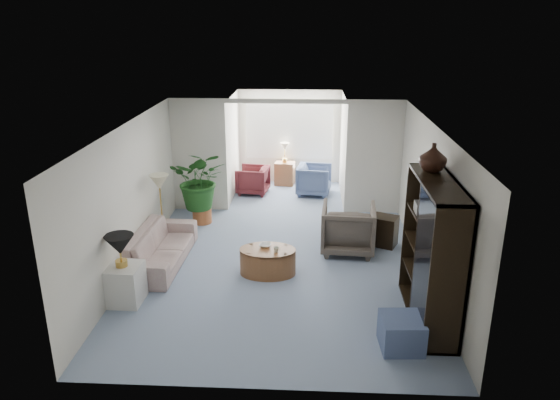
# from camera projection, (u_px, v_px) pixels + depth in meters

# --- Properties ---
(floor) EXTENTS (6.00, 6.00, 0.00)m
(floor) POSITION_uv_depth(u_px,v_px,m) (278.00, 272.00, 9.06)
(floor) COLOR #8392AE
(floor) RESTS_ON ground
(sunroom_floor) EXTENTS (2.60, 2.60, 0.00)m
(sunroom_floor) POSITION_uv_depth(u_px,v_px,m) (287.00, 195.00, 12.92)
(sunroom_floor) COLOR #8392AE
(sunroom_floor) RESTS_ON ground
(back_pier_left) EXTENTS (1.20, 0.12, 2.50)m
(back_pier_left) POSITION_uv_depth(u_px,v_px,m) (199.00, 156.00, 11.56)
(back_pier_left) COLOR beige
(back_pier_left) RESTS_ON ground
(back_pier_right) EXTENTS (1.20, 0.12, 2.50)m
(back_pier_right) POSITION_uv_depth(u_px,v_px,m) (374.00, 158.00, 11.38)
(back_pier_right) COLOR beige
(back_pier_right) RESTS_ON ground
(back_header) EXTENTS (2.60, 0.12, 0.10)m
(back_header) POSITION_uv_depth(u_px,v_px,m) (286.00, 101.00, 11.07)
(back_header) COLOR beige
(back_header) RESTS_ON back_pier_left
(window_pane) EXTENTS (2.20, 0.02, 1.50)m
(window_pane) POSITION_uv_depth(u_px,v_px,m) (289.00, 129.00, 13.47)
(window_pane) COLOR white
(window_blinds) EXTENTS (2.20, 0.02, 1.50)m
(window_blinds) POSITION_uv_depth(u_px,v_px,m) (289.00, 130.00, 13.45)
(window_blinds) COLOR white
(framed_picture) EXTENTS (0.04, 0.50, 0.40)m
(framed_picture) POSITION_uv_depth(u_px,v_px,m) (434.00, 181.00, 8.28)
(framed_picture) COLOR beige
(sofa) EXTENTS (0.89, 2.14, 0.62)m
(sofa) POSITION_uv_depth(u_px,v_px,m) (160.00, 247.00, 9.30)
(sofa) COLOR #B4AC98
(sofa) RESTS_ON ground
(end_table) EXTENTS (0.56, 0.56, 0.60)m
(end_table) POSITION_uv_depth(u_px,v_px,m) (124.00, 284.00, 8.04)
(end_table) COLOR silver
(end_table) RESTS_ON ground
(table_lamp) EXTENTS (0.44, 0.44, 0.30)m
(table_lamp) POSITION_uv_depth(u_px,v_px,m) (120.00, 245.00, 7.82)
(table_lamp) COLOR black
(table_lamp) RESTS_ON end_table
(floor_lamp) EXTENTS (0.36, 0.36, 0.28)m
(floor_lamp) POSITION_uv_depth(u_px,v_px,m) (159.00, 182.00, 9.74)
(floor_lamp) COLOR beige
(floor_lamp) RESTS_ON ground
(coffee_table) EXTENTS (1.07, 1.07, 0.45)m
(coffee_table) POSITION_uv_depth(u_px,v_px,m) (268.00, 261.00, 8.94)
(coffee_table) COLOR brown
(coffee_table) RESTS_ON ground
(coffee_bowl) EXTENTS (0.22, 0.22, 0.05)m
(coffee_bowl) POSITION_uv_depth(u_px,v_px,m) (265.00, 245.00, 8.96)
(coffee_bowl) COLOR silver
(coffee_bowl) RESTS_ON coffee_table
(coffee_cup) EXTENTS (0.10, 0.10, 0.09)m
(coffee_cup) POSITION_uv_depth(u_px,v_px,m) (276.00, 250.00, 8.75)
(coffee_cup) COLOR beige
(coffee_cup) RESTS_ON coffee_table
(wingback_chair) EXTENTS (1.03, 1.05, 0.89)m
(wingback_chair) POSITION_uv_depth(u_px,v_px,m) (348.00, 228.00, 9.74)
(wingback_chair) COLOR #5B5248
(wingback_chair) RESTS_ON ground
(side_table_dark) EXTENTS (0.60, 0.55, 0.58)m
(side_table_dark) POSITION_uv_depth(u_px,v_px,m) (384.00, 231.00, 10.04)
(side_table_dark) COLOR black
(side_table_dark) RESTS_ON ground
(entertainment_cabinet) EXTENTS (0.50, 1.86, 2.07)m
(entertainment_cabinet) POSITION_uv_depth(u_px,v_px,m) (432.00, 252.00, 7.37)
(entertainment_cabinet) COLOR black
(entertainment_cabinet) RESTS_ON ground
(cabinet_urn) EXTENTS (0.39, 0.39, 0.40)m
(cabinet_urn) POSITION_uv_depth(u_px,v_px,m) (433.00, 157.00, 7.43)
(cabinet_urn) COLOR black
(cabinet_urn) RESTS_ON entertainment_cabinet
(ottoman) EXTENTS (0.57, 0.57, 0.43)m
(ottoman) POSITION_uv_depth(u_px,v_px,m) (401.00, 333.00, 6.95)
(ottoman) COLOR slate
(ottoman) RESTS_ON ground
(plant_pot) EXTENTS (0.40, 0.40, 0.32)m
(plant_pot) POSITION_uv_depth(u_px,v_px,m) (202.00, 215.00, 11.17)
(plant_pot) COLOR #AB5D31
(plant_pot) RESTS_ON ground
(house_plant) EXTENTS (1.14, 0.99, 1.26)m
(house_plant) POSITION_uv_depth(u_px,v_px,m) (200.00, 179.00, 10.91)
(house_plant) COLOR #1D4F1B
(house_plant) RESTS_ON plant_pot
(sunroom_chair_blue) EXTENTS (0.90, 0.88, 0.73)m
(sunroom_chair_blue) POSITION_uv_depth(u_px,v_px,m) (314.00, 180.00, 12.87)
(sunroom_chair_blue) COLOR slate
(sunroom_chair_blue) RESTS_ON ground
(sunroom_chair_maroon) EXTENTS (0.83, 0.81, 0.67)m
(sunroom_chair_maroon) POSITION_uv_depth(u_px,v_px,m) (253.00, 180.00, 12.95)
(sunroom_chair_maroon) COLOR maroon
(sunroom_chair_maroon) RESTS_ON ground
(sunroom_table) EXTENTS (0.53, 0.44, 0.59)m
(sunroom_table) POSITION_uv_depth(u_px,v_px,m) (285.00, 173.00, 13.63)
(sunroom_table) COLOR brown
(sunroom_table) RESTS_ON ground
(shelf_clutter) EXTENTS (0.30, 1.14, 1.06)m
(shelf_clutter) POSITION_uv_depth(u_px,v_px,m) (433.00, 246.00, 7.17)
(shelf_clutter) COLOR #5A5755
(shelf_clutter) RESTS_ON entertainment_cabinet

